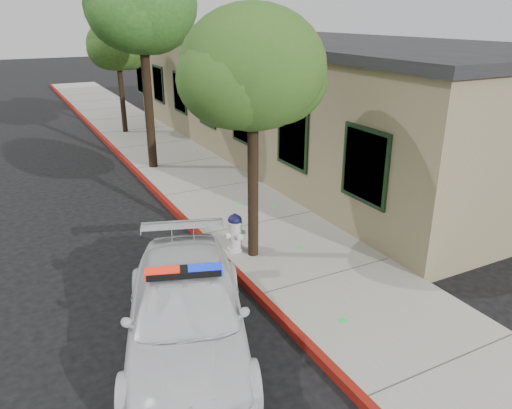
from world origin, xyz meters
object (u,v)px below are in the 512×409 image
(clapboard_building, at_px, (302,95))
(street_tree_far, at_px, (118,47))
(police_car, at_px, (186,313))
(fire_hydrant, at_px, (235,232))
(street_tree_mid, at_px, (141,10))
(street_tree_near, at_px, (253,74))

(clapboard_building, xyz_separation_m, street_tree_far, (-5.50, 5.75, 1.60))
(police_car, relative_size, fire_hydrant, 5.78)
(clapboard_building, height_order, police_car, clapboard_building)
(street_tree_mid, relative_size, street_tree_far, 1.39)
(clapboard_building, height_order, street_tree_mid, street_tree_mid)
(police_car, height_order, street_tree_mid, street_tree_mid)
(street_tree_near, bearing_deg, street_tree_mid, 90.01)
(street_tree_far, bearing_deg, police_car, -100.31)
(street_tree_near, xyz_separation_m, street_tree_far, (0.48, 13.24, -0.25))
(street_tree_near, bearing_deg, fire_hydrant, 124.93)
(fire_hydrant, distance_m, street_tree_mid, 8.46)
(clapboard_building, distance_m, fire_hydrant, 9.59)
(police_car, distance_m, street_tree_mid, 10.94)
(fire_hydrant, xyz_separation_m, street_tree_far, (0.74, 12.86, 3.14))
(clapboard_building, distance_m, street_tree_mid, 6.70)
(fire_hydrant, bearing_deg, clapboard_building, 44.78)
(street_tree_mid, xyz_separation_m, street_tree_far, (0.48, 5.73, -1.41))
(fire_hydrant, xyz_separation_m, street_tree_near, (0.26, -0.37, 3.39))
(clapboard_building, bearing_deg, fire_hydrant, -131.29)
(street_tree_mid, bearing_deg, street_tree_near, -89.99)
(police_car, bearing_deg, street_tree_near, 62.30)
(clapboard_building, relative_size, street_tree_near, 4.08)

